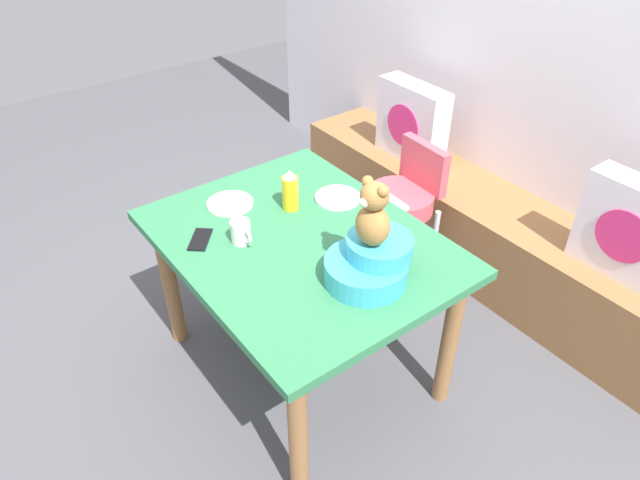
{
  "coord_description": "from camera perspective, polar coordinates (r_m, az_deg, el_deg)",
  "views": [
    {
      "loc": [
        1.52,
        -1.05,
        2.11
      ],
      "look_at": [
        0.0,
        0.1,
        0.69
      ],
      "focal_mm": 32.63,
      "sensor_mm": 36.0,
      "label": 1
    }
  ],
  "objects": [
    {
      "name": "ground_plane",
      "position": [
        2.81,
        -1.67,
        -12.1
      ],
      "size": [
        8.0,
        8.0,
        0.0
      ],
      "primitive_type": "plane",
      "color": "#4C4C51"
    },
    {
      "name": "back_wall",
      "position": [
        3.07,
        22.45,
        18.79
      ],
      "size": [
        4.4,
        0.1,
        2.6
      ],
      "primitive_type": "cube",
      "color": "silver",
      "rests_on": "ground_plane"
    },
    {
      "name": "window_bench",
      "position": [
        3.32,
        15.64,
        0.6
      ],
      "size": [
        2.6,
        0.44,
        0.46
      ],
      "primitive_type": "cube",
      "color": "olive",
      "rests_on": "ground_plane"
    },
    {
      "name": "pillow_floral_left",
      "position": [
        3.41,
        9.01,
        11.35
      ],
      "size": [
        0.44,
        0.15,
        0.44
      ],
      "color": "silver",
      "rests_on": "window_bench"
    },
    {
      "name": "pillow_floral_right",
      "position": [
        2.78,
        28.27,
        0.82
      ],
      "size": [
        0.44,
        0.15,
        0.44
      ],
      "color": "silver",
      "rests_on": "window_bench"
    },
    {
      "name": "dining_table",
      "position": [
        2.37,
        -1.93,
        -1.95
      ],
      "size": [
        1.21,
        0.94,
        0.74
      ],
      "color": "#2D7247",
      "rests_on": "ground_plane"
    },
    {
      "name": "highchair",
      "position": [
        2.99,
        8.08,
        4.09
      ],
      "size": [
        0.34,
        0.46,
        0.79
      ],
      "color": "#D84C59",
      "rests_on": "ground_plane"
    },
    {
      "name": "infant_seat_teal",
      "position": [
        2.08,
        4.94,
        -2.24
      ],
      "size": [
        0.3,
        0.33,
        0.16
      ],
      "color": "#37A4BD",
      "rests_on": "dining_table"
    },
    {
      "name": "teddy_bear",
      "position": [
        1.96,
        5.24,
        2.46
      ],
      "size": [
        0.13,
        0.12,
        0.25
      ],
      "color": "#A07139",
      "rests_on": "infant_seat_teal"
    },
    {
      "name": "ketchup_bottle",
      "position": [
        2.44,
        -2.94,
        4.85
      ],
      "size": [
        0.07,
        0.07,
        0.18
      ],
      "color": "gold",
      "rests_on": "dining_table"
    },
    {
      "name": "coffee_mug",
      "position": [
        2.28,
        -7.74,
        0.78
      ],
      "size": [
        0.12,
        0.08,
        0.09
      ],
      "color": "silver",
      "rests_on": "dining_table"
    },
    {
      "name": "dinner_plate_near",
      "position": [
        2.55,
        1.75,
        4.18
      ],
      "size": [
        0.2,
        0.2,
        0.01
      ],
      "primitive_type": "cylinder",
      "color": "white",
      "rests_on": "dining_table"
    },
    {
      "name": "dinner_plate_far",
      "position": [
        2.53,
        -8.81,
        3.56
      ],
      "size": [
        0.2,
        0.2,
        0.01
      ],
      "primitive_type": "cylinder",
      "color": "white",
      "rests_on": "dining_table"
    },
    {
      "name": "cell_phone",
      "position": [
        2.34,
        -11.66,
        0.05
      ],
      "size": [
        0.15,
        0.15,
        0.01
      ],
      "primitive_type": "cube",
      "rotation": [
        0.0,
        0.0,
        0.85
      ],
      "color": "black",
      "rests_on": "dining_table"
    },
    {
      "name": "table_fork",
      "position": [
        2.33,
        5.76,
        0.4
      ],
      "size": [
        0.12,
        0.14,
        0.01
      ],
      "primitive_type": "cube",
      "rotation": [
        0.0,
        0.0,
        2.49
      ],
      "color": "silver",
      "rests_on": "dining_table"
    }
  ]
}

